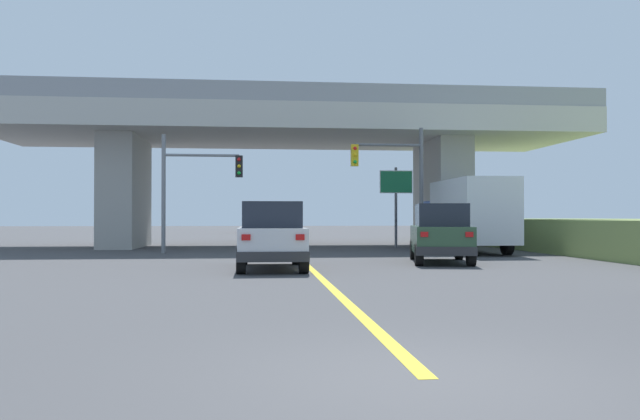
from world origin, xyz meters
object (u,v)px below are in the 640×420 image
object	(u,v)px
box_truck	(467,215)
semi_truck_distant	(256,217)
suv_crossing	(441,233)
traffic_signal_farside	(192,180)
sedan_oncoming	(262,225)
suv_lead	(271,236)
highway_sign	(396,189)
traffic_signal_nearside	(397,174)

from	to	relation	value
box_truck	semi_truck_distant	bearing A→B (deg)	105.02
suv_crossing	traffic_signal_farside	bearing A→B (deg)	153.41
sedan_oncoming	suv_crossing	bearing A→B (deg)	-74.65
suv_crossing	semi_truck_distant	xyz separation A→B (m)	(-6.36, 41.14, 0.56)
suv_lead	highway_sign	distance (m)	14.59
suv_crossing	box_truck	size ratio (longest dim) A/B	0.62
suv_lead	semi_truck_distant	bearing A→B (deg)	90.65
suv_lead	suv_crossing	bearing A→B (deg)	19.80
sedan_oncoming	semi_truck_distant	size ratio (longest dim) A/B	0.58
sedan_oncoming	semi_truck_distant	distance (m)	19.47
box_truck	sedan_oncoming	world-z (taller)	box_truck
highway_sign	semi_truck_distant	bearing A→B (deg)	103.27
sedan_oncoming	highway_sign	world-z (taller)	highway_sign
suv_crossing	box_truck	bearing A→B (deg)	74.67
suv_lead	traffic_signal_farside	xyz separation A→B (m)	(-3.26, 9.14, 2.21)
suv_lead	box_truck	bearing A→B (deg)	42.80
suv_lead	sedan_oncoming	xyz separation A→B (m)	(-0.09, 23.80, -0.00)
suv_lead	highway_sign	world-z (taller)	highway_sign
sedan_oncoming	traffic_signal_farside	world-z (taller)	traffic_signal_farside
suv_lead	highway_sign	bearing A→B (deg)	62.42
highway_sign	traffic_signal_farside	bearing A→B (deg)	-159.77
suv_lead	sedan_oncoming	world-z (taller)	same
suv_lead	traffic_signal_farside	size ratio (longest dim) A/B	0.87
box_truck	highway_sign	distance (m)	5.25
sedan_oncoming	box_truck	bearing A→B (deg)	-59.98
traffic_signal_farside	suv_lead	bearing A→B (deg)	-70.36
suv_crossing	traffic_signal_farside	distance (m)	11.73
box_truck	highway_sign	xyz separation A→B (m)	(-2.21, 4.57, 1.36)
box_truck	traffic_signal_nearside	bearing A→B (deg)	173.02
suv_crossing	highway_sign	bearing A→B (deg)	96.61
semi_truck_distant	suv_crossing	bearing A→B (deg)	-81.21
traffic_signal_nearside	semi_truck_distant	xyz separation A→B (m)	(-6.31, 34.64, -1.94)
suv_crossing	suv_lead	bearing A→B (deg)	-149.19
suv_lead	traffic_signal_nearside	distance (m)	10.70
sedan_oncoming	highway_sign	xyz separation A→B (m)	(6.78, -10.99, 2.02)
suv_crossing	sedan_oncoming	bearing A→B (deg)	116.36
highway_sign	sedan_oncoming	bearing A→B (deg)	121.66
suv_crossing	semi_truck_distant	bearing A→B (deg)	109.79
box_truck	traffic_signal_nearside	distance (m)	3.61
highway_sign	semi_truck_distant	xyz separation A→B (m)	(-7.18, 30.45, -1.46)
suv_crossing	traffic_signal_nearside	distance (m)	6.97
highway_sign	suv_crossing	bearing A→B (deg)	-94.40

